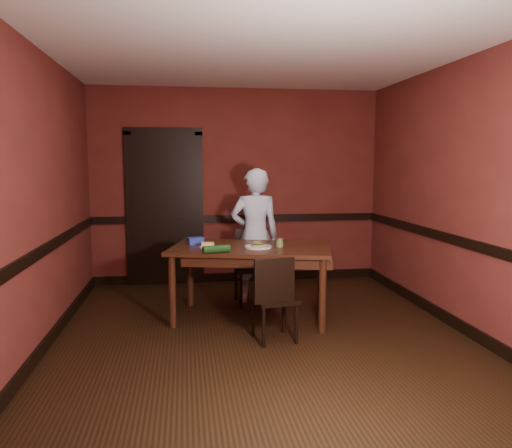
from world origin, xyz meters
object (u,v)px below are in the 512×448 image
object	(u,v)px
dining_table	(251,282)
person	(255,235)
sauce_jar	(280,243)
chair_near	(274,298)
chair_far	(253,267)
food_tub	(196,241)
cheese_saucer	(208,245)
sandwich_plate	(258,246)

from	to	relation	value
dining_table	person	world-z (taller)	person
sauce_jar	person	bearing A→B (deg)	102.14
chair_near	sauce_jar	distance (m)	0.77
chair_far	sauce_jar	xyz separation A→B (m)	(0.20, -0.65, 0.39)
sauce_jar	chair_far	bearing A→B (deg)	107.20
chair_near	food_tub	distance (m)	1.26
sauce_jar	food_tub	size ratio (longest dim) A/B	0.46
cheese_saucer	food_tub	size ratio (longest dim) A/B	0.87
sauce_jar	chair_near	bearing A→B (deg)	-105.15
sauce_jar	cheese_saucer	world-z (taller)	sauce_jar
chair_far	sauce_jar	bearing A→B (deg)	-76.37
dining_table	sandwich_plate	xyz separation A→B (m)	(0.07, -0.09, 0.41)
sandwich_plate	dining_table	bearing A→B (deg)	127.63
dining_table	cheese_saucer	bearing A→B (deg)	-166.41
chair_near	food_tub	size ratio (longest dim) A/B	4.12
sandwich_plate	sauce_jar	world-z (taller)	sauce_jar
person	cheese_saucer	world-z (taller)	person
person	chair_near	bearing A→B (deg)	89.67
chair_far	chair_near	xyz separation A→B (m)	(0.03, -1.27, -0.03)
sandwich_plate	sauce_jar	size ratio (longest dim) A/B	3.10
chair_near	sandwich_plate	world-z (taller)	sandwich_plate
food_tub	cheese_saucer	bearing A→B (deg)	-79.53
dining_table	chair_near	xyz separation A→B (m)	(0.13, -0.70, 0.02)
cheese_saucer	sauce_jar	bearing A→B (deg)	-5.79
chair_far	chair_near	bearing A→B (deg)	-92.19
food_tub	sandwich_plate	bearing A→B (deg)	-43.29
chair_near	sandwich_plate	distance (m)	0.73
chair_far	food_tub	size ratio (longest dim) A/B	4.44
sauce_jar	food_tub	bearing A→B (deg)	159.91
chair_far	sandwich_plate	distance (m)	0.75
food_tub	person	bearing A→B (deg)	14.53
dining_table	sauce_jar	bearing A→B (deg)	0.47
dining_table	sandwich_plate	bearing A→B (deg)	-38.29
dining_table	chair_near	distance (m)	0.71
sandwich_plate	cheese_saucer	xyz separation A→B (m)	(-0.53, 0.09, 0.00)
dining_table	food_tub	bearing A→B (deg)	170.81
food_tub	sauce_jar	bearing A→B (deg)	-35.92
chair_far	food_tub	bearing A→B (deg)	-158.25
chair_near	sauce_jar	bearing A→B (deg)	-115.25
sandwich_plate	food_tub	world-z (taller)	food_tub
chair_far	person	xyz separation A→B (m)	(0.04, 0.10, 0.36)
person	food_tub	bearing A→B (deg)	30.41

